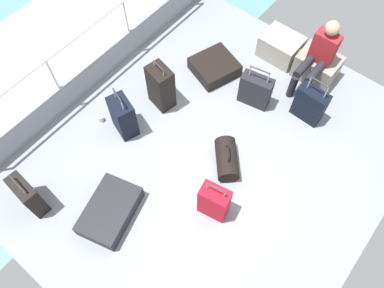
{
  "coord_description": "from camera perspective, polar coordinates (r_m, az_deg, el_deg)",
  "views": [
    {
      "loc": [
        1.3,
        -2.05,
        4.64
      ],
      "look_at": [
        -0.25,
        -0.14,
        0.25
      ],
      "focal_mm": 35.58,
      "sensor_mm": 36.0,
      "label": 1
    }
  ],
  "objects": [
    {
      "name": "suitcase_5",
      "position": [
        6.0,
        3.4,
        11.48
      ],
      "size": [
        0.77,
        0.78,
        0.21
      ],
      "color": "black",
      "rests_on": "ground_plane"
    },
    {
      "name": "suitcase_1",
      "position": [
        5.1,
        -23.35,
        -7.04
      ],
      "size": [
        0.44,
        0.22,
        0.67
      ],
      "color": "black",
      "rests_on": "ground_plane"
    },
    {
      "name": "suitcase_7",
      "position": [
        5.59,
        17.25,
        5.69
      ],
      "size": [
        0.44,
        0.22,
        0.78
      ],
      "color": "black",
      "rests_on": "ground_plane"
    },
    {
      "name": "cargo_crate_1",
      "position": [
        6.15,
        18.21,
        10.98
      ],
      "size": [
        0.64,
        0.47,
        0.42
      ],
      "color": "gray",
      "rests_on": "ground_plane"
    },
    {
      "name": "suitcase_4",
      "position": [
        5.27,
        -10.27,
        4.06
      ],
      "size": [
        0.43,
        0.36,
        0.81
      ],
      "color": "black",
      "rests_on": "ground_plane"
    },
    {
      "name": "suitcase_3",
      "position": [
        4.65,
        3.33,
        -8.63
      ],
      "size": [
        0.39,
        0.27,
        0.73
      ],
      "color": "#B70C1E",
      "rests_on": "ground_plane"
    },
    {
      "name": "railing_port",
      "position": [
        5.58,
        -15.03,
        14.62
      ],
      "size": [
        0.04,
        4.2,
        1.02
      ],
      "color": "silver",
      "rests_on": "ground_plane"
    },
    {
      "name": "passenger_seated",
      "position": [
        5.75,
        18.37,
        12.38
      ],
      "size": [
        0.34,
        0.66,
        1.12
      ],
      "color": "maroon",
      "rests_on": "ground_plane"
    },
    {
      "name": "suitcase_0",
      "position": [
        4.9,
        -12.19,
        -9.8
      ],
      "size": [
        0.72,
        0.92,
        0.23
      ],
      "color": "black",
      "rests_on": "ground_plane"
    },
    {
      "name": "gunwale_port",
      "position": [
        5.98,
        -13.8,
        10.96
      ],
      "size": [
        0.06,
        5.2,
        0.45
      ],
      "primitive_type": "cube",
      "color": "gray",
      "rests_on": "ground_plane"
    },
    {
      "name": "suitcase_6",
      "position": [
        5.44,
        -4.69,
        8.51
      ],
      "size": [
        0.4,
        0.33,
        0.82
      ],
      "color": "black",
      "rests_on": "ground_plane"
    },
    {
      "name": "sea_wake",
      "position": [
        7.28,
        -20.73,
        13.08
      ],
      "size": [
        12.0,
        12.0,
        0.01
      ],
      "color": "#598C9E",
      "rests_on": "ground_plane"
    },
    {
      "name": "cargo_crate_0",
      "position": [
        6.3,
        13.13,
        14.03
      ],
      "size": [
        0.63,
        0.48,
        0.38
      ],
      "color": "#9E9989",
      "rests_on": "ground_plane"
    },
    {
      "name": "duffel_bag",
      "position": [
        5.07,
        5.24,
        -2.26
      ],
      "size": [
        0.59,
        0.61,
        0.42
      ],
      "color": "black",
      "rests_on": "ground_plane"
    },
    {
      "name": "suitcase_2",
      "position": [
        5.58,
        9.49,
        7.94
      ],
      "size": [
        0.48,
        0.28,
        0.72
      ],
      "color": "black",
      "rests_on": "ground_plane"
    },
    {
      "name": "paper_cup",
      "position": [
        5.64,
        -13.54,
        3.71
      ],
      "size": [
        0.08,
        0.08,
        0.1
      ],
      "primitive_type": "cylinder",
      "color": "white",
      "rests_on": "ground_plane"
    },
    {
      "name": "ground_plane",
      "position": [
        5.26,
        3.1,
        -1.98
      ],
      "size": [
        4.4,
        5.2,
        0.06
      ],
      "primitive_type": "cube",
      "color": "gray"
    }
  ]
}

